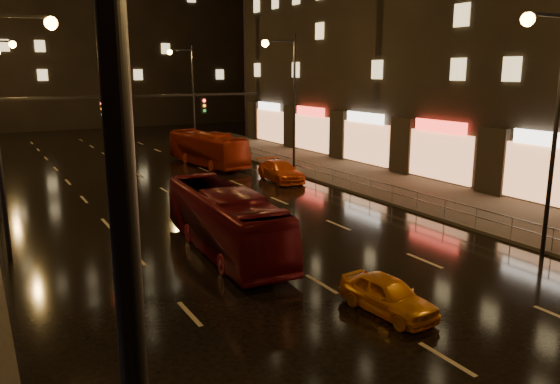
% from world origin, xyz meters
% --- Properties ---
extents(ground, '(140.00, 140.00, 0.00)m').
position_xyz_m(ground, '(0.00, 20.00, 0.00)').
color(ground, black).
rests_on(ground, ground).
extents(sidewalk_right, '(7.00, 70.00, 0.15)m').
position_xyz_m(sidewalk_right, '(13.50, 15.00, 0.07)').
color(sidewalk_right, '#38332D').
rests_on(sidewalk_right, ground).
extents(traffic_signal, '(15.31, 0.32, 6.20)m').
position_xyz_m(traffic_signal, '(-5.06, 20.00, 4.74)').
color(traffic_signal, black).
rests_on(traffic_signal, ground).
extents(streetlight_left, '(2.64, 0.50, 10.00)m').
position_xyz_m(streetlight_left, '(-8.92, -8.00, 6.43)').
color(streetlight_left, black).
rests_on(streetlight_left, ground).
extents(streetlight_right, '(2.64, 0.50, 10.00)m').
position_xyz_m(streetlight_right, '(8.92, 2.00, 6.43)').
color(streetlight_right, black).
rests_on(streetlight_right, ground).
extents(railing_right, '(0.05, 56.00, 1.00)m').
position_xyz_m(railing_right, '(10.20, 18.00, 0.90)').
color(railing_right, '#99999E').
rests_on(railing_right, sidewalk_right).
extents(bus_red, '(2.96, 9.94, 2.73)m').
position_xyz_m(bus_red, '(-1.50, 9.10, 1.37)').
color(bus_red, maroon).
rests_on(bus_red, ground).
extents(bus_curb, '(3.32, 9.86, 2.69)m').
position_xyz_m(bus_curb, '(6.00, 29.65, 1.35)').
color(bus_curb, '#A72910').
rests_on(bus_curb, ground).
extents(taxi_near, '(1.68, 3.60, 1.19)m').
position_xyz_m(taxi_near, '(0.50, 1.00, 0.60)').
color(taxi_near, orange).
rests_on(taxi_near, ground).
extents(taxi_far, '(2.29, 4.91, 1.39)m').
position_xyz_m(taxi_far, '(8.00, 21.12, 0.69)').
color(taxi_far, '#DD5314').
rests_on(taxi_far, ground).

